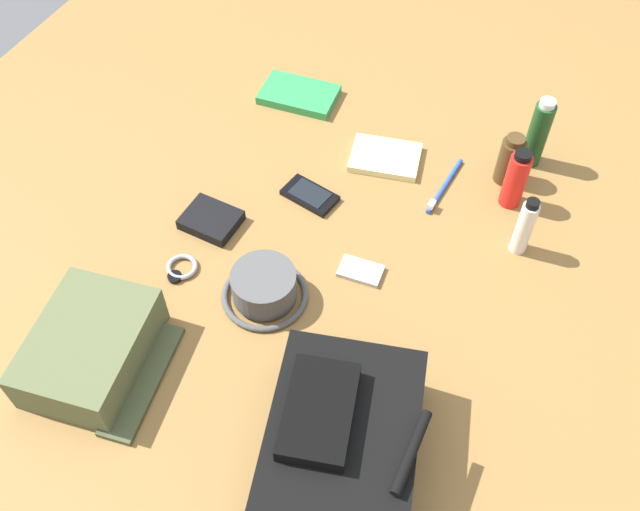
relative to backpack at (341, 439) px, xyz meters
The scene contains 15 objects.
ground_plane 0.39m from the backpack, 150.10° to the right, with size 2.64×2.02×0.02m, color olive.
backpack is the anchor object (origin of this frame).
toiletry_pouch 0.46m from the backpack, 87.03° to the right, with size 0.27×0.25×0.09m.
bucket_hat 0.34m from the backpack, 131.31° to the right, with size 0.17×0.17×0.07m.
shampoo_bottle 0.80m from the backpack, behind, with size 0.04×0.04×0.17m.
cologne_bottle 0.72m from the backpack, behind, with size 0.05×0.05×0.12m.
sunscreen_spray 0.66m from the backpack, behind, with size 0.04×0.04×0.14m.
toothpaste_tube 0.56m from the backpack, 164.74° to the left, with size 0.03×0.03×0.14m.
paperback_novel 0.89m from the backpack, 149.72° to the right, with size 0.13×0.19×0.02m.
cell_phone 0.57m from the backpack, 149.58° to the right, with size 0.08×0.12×0.01m.
media_player 0.38m from the backpack, 162.14° to the right, with size 0.06×0.09×0.01m.
wristwatch 0.49m from the backpack, 115.97° to the right, with size 0.07×0.06×0.01m.
toothbrush 0.63m from the backpack, behind, with size 0.17×0.03×0.02m.
wallet 0.56m from the backpack, 127.63° to the right, with size 0.09×0.11×0.02m, color black.
notepad 0.69m from the backpack, 164.39° to the right, with size 0.11×0.15×0.02m, color beige.
Camera 1 is at (0.75, 0.35, 1.12)m, focal length 39.91 mm.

